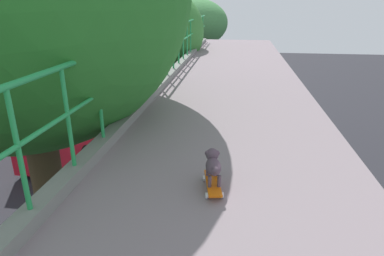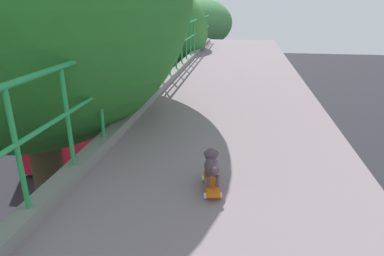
{
  "view_description": "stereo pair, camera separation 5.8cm",
  "coord_description": "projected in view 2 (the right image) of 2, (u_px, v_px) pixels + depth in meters",
  "views": [
    {
      "loc": [
        1.41,
        0.25,
        8.14
      ],
      "look_at": [
        0.89,
        4.03,
        6.69
      ],
      "focal_mm": 31.07,
      "sensor_mm": 36.0,
      "label": 1
    },
    {
      "loc": [
        1.47,
        0.26,
        8.14
      ],
      "look_at": [
        0.89,
        4.03,
        6.69
      ],
      "focal_mm": 31.07,
      "sensor_mm": 36.0,
      "label": 2
    }
  ],
  "objects": [
    {
      "name": "toy_skateboard",
      "position": [
        211.0,
        184.0,
        3.3
      ],
      "size": [
        0.24,
        0.53,
        0.08
      ],
      "color": "#E3600C",
      "rests_on": "overpass_deck"
    },
    {
      "name": "city_bus",
      "position": [
        88.0,
        112.0,
        20.42
      ],
      "size": [
        2.69,
        10.65,
        3.26
      ],
      "color": "red",
      "rests_on": "ground"
    },
    {
      "name": "roadside_tree_farthest",
      "position": [
        199.0,
        24.0,
        22.83
      ],
      "size": [
        4.53,
        4.53,
        8.43
      ],
      "color": "brown",
      "rests_on": "ground"
    },
    {
      "name": "roadside_tree_far",
      "position": [
        159.0,
        34.0,
        13.09
      ],
      "size": [
        3.83,
        3.83,
        8.79
      ],
      "color": "#4B3B2F",
      "rests_on": "ground"
    },
    {
      "name": "small_dog",
      "position": [
        212.0,
        164.0,
        3.28
      ],
      "size": [
        0.2,
        0.4,
        0.29
      ],
      "color": "#503E4B",
      "rests_on": "toy_skateboard"
    }
  ]
}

